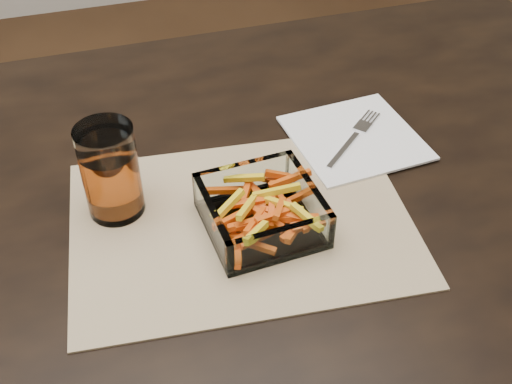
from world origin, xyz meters
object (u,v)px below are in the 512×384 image
(dining_table, at_px, (184,238))
(fork, at_px, (354,136))
(glass_bowl, at_px, (261,213))
(tumbler, at_px, (111,174))

(dining_table, height_order, fork, fork)
(fork, bearing_deg, glass_bowl, -96.15)
(dining_table, relative_size, glass_bowl, 10.52)
(glass_bowl, bearing_deg, fork, 35.60)
(tumbler, xyz_separation_m, fork, (0.37, 0.05, -0.06))
(dining_table, distance_m, fork, 0.30)
(glass_bowl, bearing_deg, dining_table, 133.82)
(tumbler, bearing_deg, glass_bowl, -26.69)
(tumbler, distance_m, fork, 0.38)
(dining_table, distance_m, glass_bowl, 0.17)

